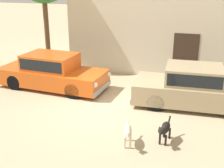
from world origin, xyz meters
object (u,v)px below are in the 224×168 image
parked_sedan_nearest (52,71)px  stray_dog_tan (165,129)px  parked_sedan_second (194,86)px  stray_dog_spotted (128,132)px

parked_sedan_nearest → stray_dog_tan: parked_sedan_nearest is taller
parked_sedan_nearest → stray_dog_tan: size_ratio=4.51×
parked_sedan_nearest → parked_sedan_second: size_ratio=1.06×
stray_dog_spotted → parked_sedan_second: bearing=141.3°
parked_sedan_nearest → stray_dog_spotted: size_ratio=4.70×
parked_sedan_second → stray_dog_tan: bearing=-105.5°
stray_dog_spotted → parked_sedan_nearest: bearing=-143.4°
stray_dog_tan → stray_dog_spotted: bearing=-55.3°
parked_sedan_second → stray_dog_tan: 2.95m
parked_sedan_nearest → stray_dog_tan: (5.11, -2.98, -0.28)m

